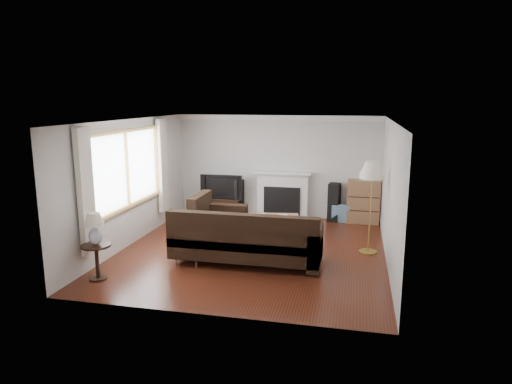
% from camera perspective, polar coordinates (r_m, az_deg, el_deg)
% --- Properties ---
extents(room, '(5.10, 5.60, 2.54)m').
position_cam_1_polar(room, '(8.59, -0.43, 0.59)').
color(room, '#4A1D10').
rests_on(room, ground).
extents(window, '(0.12, 2.74, 1.54)m').
position_cam_1_polar(window, '(9.22, -15.76, 2.79)').
color(window, brown).
rests_on(window, room).
extents(curtain_near, '(0.10, 0.35, 2.10)m').
position_cam_1_polar(curtain_near, '(7.93, -20.52, 0.01)').
color(curtain_near, silver).
rests_on(curtain_near, room).
extents(curtain_far, '(0.10, 0.35, 2.10)m').
position_cam_1_polar(curtain_far, '(10.57, -11.61, 3.25)').
color(curtain_far, silver).
rests_on(curtain_far, room).
extents(fireplace, '(1.40, 0.26, 1.15)m').
position_cam_1_polar(fireplace, '(11.24, 3.32, -0.31)').
color(fireplace, white).
rests_on(fireplace, room).
extents(tv_stand, '(0.88, 0.40, 0.44)m').
position_cam_1_polar(tv_stand, '(11.51, -4.15, -1.84)').
color(tv_stand, black).
rests_on(tv_stand, ground).
extents(television, '(1.06, 0.14, 0.61)m').
position_cam_1_polar(television, '(11.40, -4.19, 0.72)').
color(television, black).
rests_on(television, tv_stand).
extents(speaker_left, '(0.35, 0.38, 0.92)m').
position_cam_1_polar(speaker_left, '(11.39, -2.44, -0.73)').
color(speaker_left, black).
rests_on(speaker_left, ground).
extents(speaker_right, '(0.30, 0.35, 0.92)m').
position_cam_1_polar(speaker_right, '(11.05, 9.73, -1.27)').
color(speaker_right, black).
rests_on(speaker_right, ground).
extents(bookshelf, '(0.75, 0.35, 1.03)m').
position_cam_1_polar(bookshelf, '(11.02, 13.27, -1.18)').
color(bookshelf, '#89603F').
rests_on(bookshelf, ground).
extents(globe_lamp, '(0.24, 0.24, 0.24)m').
position_cam_1_polar(globe_lamp, '(10.90, 13.43, 2.07)').
color(globe_lamp, white).
rests_on(globe_lamp, bookshelf).
extents(sectional_sofa, '(2.87, 2.09, 0.93)m').
position_cam_1_polar(sectional_sofa, '(8.17, -1.16, -5.71)').
color(sectional_sofa, black).
rests_on(sectional_sofa, ground).
extents(coffee_table, '(1.21, 0.79, 0.44)m').
position_cam_1_polar(coffee_table, '(9.77, 1.99, -4.27)').
color(coffee_table, '#875E40').
rests_on(coffee_table, ground).
extents(footstool, '(0.53, 0.53, 0.40)m').
position_cam_1_polar(footstool, '(9.21, -7.18, -5.48)').
color(footstool, black).
rests_on(footstool, ground).
extents(floor_lamp, '(0.57, 0.57, 1.77)m').
position_cam_1_polar(floor_lamp, '(8.82, 14.08, -1.93)').
color(floor_lamp, '#AC8F3B').
rests_on(floor_lamp, ground).
extents(side_table, '(0.47, 0.47, 0.59)m').
position_cam_1_polar(side_table, '(7.91, -19.24, -8.24)').
color(side_table, black).
rests_on(side_table, ground).
extents(table_lamp, '(0.32, 0.32, 0.51)m').
position_cam_1_polar(table_lamp, '(7.75, -19.51, -4.39)').
color(table_lamp, silver).
rests_on(table_lamp, side_table).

